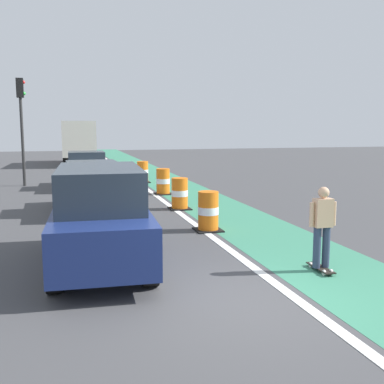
% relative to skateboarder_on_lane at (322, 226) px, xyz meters
% --- Properties ---
extents(ground_plane, '(100.00, 100.00, 0.00)m').
position_rel_skateboarder_on_lane_xyz_m(ground_plane, '(-2.10, -1.09, -0.91)').
color(ground_plane, '#424244').
extents(bike_lane_strip, '(2.50, 80.00, 0.01)m').
position_rel_skateboarder_on_lane_xyz_m(bike_lane_strip, '(0.30, 10.91, -0.91)').
color(bike_lane_strip, '#387F60').
rests_on(bike_lane_strip, ground).
extents(lane_divider_stripe, '(0.20, 80.00, 0.01)m').
position_rel_skateboarder_on_lane_xyz_m(lane_divider_stripe, '(-1.20, 10.91, -0.91)').
color(lane_divider_stripe, silver).
rests_on(lane_divider_stripe, ground).
extents(skateboarder_on_lane, '(0.57, 0.80, 1.69)m').
position_rel_skateboarder_on_lane_xyz_m(skateboarder_on_lane, '(0.00, 0.00, 0.00)').
color(skateboarder_on_lane, black).
rests_on(skateboarder_on_lane, ground).
extents(parked_suv_nearest, '(2.11, 4.69, 2.04)m').
position_rel_skateboarder_on_lane_xyz_m(parked_suv_nearest, '(-4.16, 1.53, 0.12)').
color(parked_suv_nearest, navy).
rests_on(parked_suv_nearest, ground).
extents(parked_sedan_second, '(2.04, 4.17, 1.70)m').
position_rel_skateboarder_on_lane_xyz_m(parked_sedan_second, '(-3.94, 7.98, -0.08)').
color(parked_sedan_second, '#9EA0A5').
rests_on(parked_sedan_second, ground).
extents(parked_sedan_third, '(1.96, 4.12, 1.70)m').
position_rel_skateboarder_on_lane_xyz_m(parked_sedan_third, '(-3.82, 14.29, -0.08)').
color(parked_sedan_third, silver).
rests_on(parked_sedan_third, ground).
extents(traffic_barrel_front, '(0.73, 0.73, 1.09)m').
position_rel_skateboarder_on_lane_xyz_m(traffic_barrel_front, '(-1.07, 4.04, -0.38)').
color(traffic_barrel_front, orange).
rests_on(traffic_barrel_front, ground).
extents(traffic_barrel_mid, '(0.73, 0.73, 1.09)m').
position_rel_skateboarder_on_lane_xyz_m(traffic_barrel_mid, '(-1.01, 7.51, -0.38)').
color(traffic_barrel_mid, orange).
rests_on(traffic_barrel_mid, ground).
extents(traffic_barrel_back, '(0.73, 0.73, 1.09)m').
position_rel_skateboarder_on_lane_xyz_m(traffic_barrel_back, '(-0.82, 11.16, -0.38)').
color(traffic_barrel_back, orange).
rests_on(traffic_barrel_back, ground).
extents(traffic_barrel_far, '(0.73, 0.73, 1.09)m').
position_rel_skateboarder_on_lane_xyz_m(traffic_barrel_far, '(-0.97, 15.50, -0.38)').
color(traffic_barrel_far, orange).
rests_on(traffic_barrel_far, ground).
extents(delivery_truck_down_block, '(2.63, 7.69, 3.23)m').
position_rel_skateboarder_on_lane_xyz_m(delivery_truck_down_block, '(-3.60, 28.30, 0.94)').
color(delivery_truck_down_block, silver).
rests_on(delivery_truck_down_block, ground).
extents(traffic_light_corner, '(0.41, 0.32, 5.10)m').
position_rel_skateboarder_on_lane_xyz_m(traffic_light_corner, '(-6.69, 15.72, 2.59)').
color(traffic_light_corner, '#2D2D2D').
rests_on(traffic_light_corner, ground).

